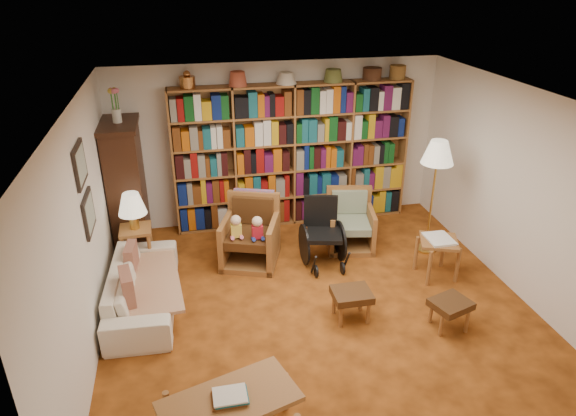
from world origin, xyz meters
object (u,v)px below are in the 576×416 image
object	(u,v)px
wheelchair	(323,234)
floor_lamp	(438,157)
footstool_a	(352,296)
footstool_b	(450,306)
side_table_lamp	(137,239)
coffee_table	(230,404)
sofa	(143,286)
side_table_papers	(438,246)
armchair_leather	(249,234)
armchair_sage	(348,224)

from	to	relation	value
wheelchair	floor_lamp	distance (m)	1.85
wheelchair	footstool_a	xyz separation A→B (m)	(-0.02, -1.32, -0.12)
wheelchair	footstool_b	bearing A→B (deg)	-59.22
side_table_lamp	wheelchair	distance (m)	2.49
floor_lamp	coffee_table	size ratio (longest dim) A/B	1.31
sofa	side_table_papers	world-z (taller)	side_table_papers
footstool_b	coffee_table	bearing A→B (deg)	-158.38
sofa	footstool_b	bearing A→B (deg)	-105.84
coffee_table	side_table_papers	bearing A→B (deg)	35.00
armchair_leather	floor_lamp	world-z (taller)	floor_lamp
side_table_lamp	armchair_leather	bearing A→B (deg)	-2.36
footstool_b	sofa	bearing A→B (deg)	161.29
armchair_sage	wheelchair	world-z (taller)	wheelchair
armchair_sage	coffee_table	bearing A→B (deg)	-123.45
footstool_a	coffee_table	xyz separation A→B (m)	(-1.55, -1.41, 0.10)
footstool_b	coffee_table	world-z (taller)	coffee_table
footstool_b	side_table_lamp	bearing A→B (deg)	149.55
wheelchair	coffee_table	size ratio (longest dim) A/B	0.74
wheelchair	coffee_table	xyz separation A→B (m)	(-1.57, -2.72, -0.02)
armchair_leather	side_table_papers	xyz separation A→B (m)	(2.34, -0.96, 0.07)
armchair_leather	coffee_table	xyz separation A→B (m)	(-0.59, -3.01, 0.03)
side_table_lamp	armchair_leather	world-z (taller)	armchair_leather
floor_lamp	sofa	bearing A→B (deg)	-172.13
armchair_sage	side_table_papers	xyz separation A→B (m)	(0.86, -1.09, 0.13)
side_table_lamp	armchair_sage	world-z (taller)	armchair_sage
side_table_papers	coffee_table	distance (m)	3.58
floor_lamp	wheelchair	bearing A→B (deg)	179.55
floor_lamp	footstool_b	xyz separation A→B (m)	(-0.55, -1.69, -1.14)
sofa	footstool_a	distance (m)	2.47
side_table_papers	side_table_lamp	bearing A→B (deg)	165.16
floor_lamp	side_table_papers	distance (m)	1.19
sofa	coffee_table	size ratio (longest dim) A/B	1.47
side_table_papers	coffee_table	xyz separation A→B (m)	(-2.93, -2.05, -0.04)
wheelchair	coffee_table	bearing A→B (deg)	-119.88
floor_lamp	side_table_papers	bearing A→B (deg)	-106.29
sofa	armchair_leather	distance (m)	1.63
sofa	armchair_sage	size ratio (longest dim) A/B	2.24
wheelchair	armchair_leather	bearing A→B (deg)	163.70
wheelchair	footstool_a	bearing A→B (deg)	-90.79
sofa	armchair_sage	bearing A→B (deg)	-68.49
wheelchair	side_table_papers	world-z (taller)	wheelchair
side_table_papers	coffee_table	size ratio (longest dim) A/B	0.48
armchair_sage	coffee_table	xyz separation A→B (m)	(-2.07, -3.14, 0.09)
floor_lamp	side_table_lamp	bearing A→B (deg)	174.91
armchair_sage	footstool_a	bearing A→B (deg)	-106.95
armchair_leather	armchair_sage	distance (m)	1.49
footstool_a	wheelchair	bearing A→B (deg)	89.21
side_table_papers	footstool_a	world-z (taller)	side_table_papers
side_table_lamp	footstool_b	size ratio (longest dim) A/B	1.20
side_table_papers	armchair_sage	bearing A→B (deg)	128.27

